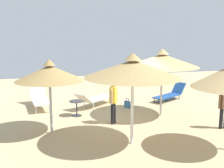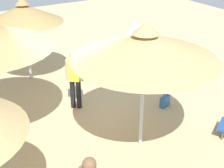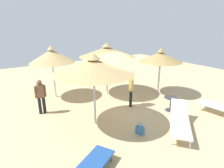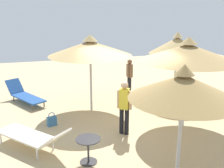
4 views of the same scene
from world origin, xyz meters
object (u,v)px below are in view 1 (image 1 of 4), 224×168
object	(u,v)px
parasol_umbrella_back	(162,60)
lounge_chair_front	(95,98)
lounge_chair_near_left	(39,98)
person_standing_far_left	(113,100)
side_table_round	(77,106)
lounge_chair_far_right	(170,94)
parasol_umbrella_center	(49,73)
person_standing_near_right	(224,105)
parasol_umbrella_near_right	(133,69)
handbag	(127,104)

from	to	relation	value
parasol_umbrella_back	lounge_chair_front	size ratio (longest dim) A/B	1.37
parasol_umbrella_back	lounge_chair_near_left	distance (m)	5.81
person_standing_far_left	side_table_round	world-z (taller)	person_standing_far_left
lounge_chair_far_right	lounge_chair_near_left	size ratio (longest dim) A/B	0.96
side_table_round	lounge_chair_near_left	bearing A→B (deg)	-49.71
parasol_umbrella_back	parasol_umbrella_center	distance (m)	4.60
lounge_chair_front	side_table_round	size ratio (longest dim) A/B	3.37
lounge_chair_front	person_standing_far_left	distance (m)	2.67
person_standing_near_right	parasol_umbrella_near_right	bearing A→B (deg)	8.02
parasol_umbrella_center	side_table_round	xyz separation A→B (m)	(-1.10, -1.79, -1.66)
person_standing_far_left	parasol_umbrella_back	bearing A→B (deg)	-166.47
person_standing_far_left	person_standing_near_right	xyz separation A→B (m)	(-3.70, 1.52, -0.06)
side_table_round	parasol_umbrella_near_right	bearing A→B (deg)	110.80
lounge_chair_near_left	parasol_umbrella_center	bearing A→B (deg)	96.19
parasol_umbrella_near_right	parasol_umbrella_center	xyz separation A→B (m)	(2.38, -1.58, -0.27)
person_standing_near_right	handbag	distance (m)	4.40
lounge_chair_front	person_standing_far_left	bearing A→B (deg)	94.60
parasol_umbrella_back	lounge_chair_front	xyz separation A→B (m)	(2.38, -2.09, -1.91)
parasol_umbrella_near_right	person_standing_far_left	xyz separation A→B (m)	(0.06, -2.03, -1.43)
parasol_umbrella_back	handbag	xyz separation A→B (m)	(0.98, -1.51, -2.14)
parasol_umbrella_back	handbag	size ratio (longest dim) A/B	6.42
parasol_umbrella_near_right	lounge_chair_far_right	world-z (taller)	parasol_umbrella_near_right
lounge_chair_far_right	handbag	distance (m)	2.72
parasol_umbrella_center	side_table_round	size ratio (longest dim) A/B	4.03
lounge_chair_far_right	person_standing_near_right	size ratio (longest dim) A/B	1.40
person_standing_near_right	lounge_chair_front	bearing A→B (deg)	-46.58
person_standing_near_right	lounge_chair_near_left	bearing A→B (deg)	-35.76
parasol_umbrella_back	side_table_round	xyz separation A→B (m)	(3.39, -0.82, -1.87)
side_table_round	person_standing_far_left	bearing A→B (deg)	132.25
lounge_chair_far_right	lounge_chair_front	bearing A→B (deg)	4.33
parasol_umbrella_near_right	person_standing_near_right	bearing A→B (deg)	-171.98
lounge_chair_far_right	side_table_round	bearing A→B (deg)	17.52
lounge_chair_front	lounge_chair_far_right	bearing A→B (deg)	-175.67
parasol_umbrella_near_right	person_standing_far_left	size ratio (longest dim) A/B	1.80
parasol_umbrella_back	side_table_round	size ratio (longest dim) A/B	4.63
lounge_chair_near_left	person_standing_near_right	world-z (taller)	person_standing_near_right
parasol_umbrella_back	person_standing_near_right	xyz separation A→B (m)	(-1.52, 2.04, -1.44)
person_standing_near_right	side_table_round	xyz separation A→B (m)	(4.91, -2.86, -0.43)
lounge_chair_far_right	person_standing_near_right	xyz separation A→B (m)	(0.07, 4.43, 0.54)
person_standing_near_right	handbag	world-z (taller)	person_standing_near_right
parasol_umbrella_near_right	parasol_umbrella_center	size ratio (longest dim) A/B	1.14
lounge_chair_front	lounge_chair_near_left	bearing A→B (deg)	-10.85
parasol_umbrella_near_right	lounge_chair_near_left	xyz separation A→B (m)	(2.76, -5.12, -1.90)
lounge_chair_far_right	person_standing_near_right	world-z (taller)	person_standing_near_right
parasol_umbrella_near_right	parasol_umbrella_back	distance (m)	3.31
lounge_chair_front	parasol_umbrella_center	bearing A→B (deg)	55.54
parasol_umbrella_near_right	lounge_chair_near_left	size ratio (longest dim) A/B	1.31
person_standing_near_right	person_standing_far_left	bearing A→B (deg)	-22.34
lounge_chair_near_left	side_table_round	distance (m)	2.29
parasol_umbrella_near_right	parasol_umbrella_center	world-z (taller)	parasol_umbrella_near_right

